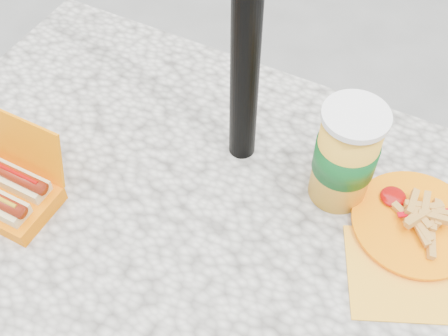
% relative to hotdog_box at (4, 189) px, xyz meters
% --- Properties ---
extents(picnic_table, '(1.20, 0.80, 0.75)m').
position_rel_hotdog_box_xyz_m(picnic_table, '(0.32, 0.14, -0.14)').
color(picnic_table, beige).
rests_on(picnic_table, ground).
extents(hotdog_box, '(0.18, 0.15, 0.15)m').
position_rel_hotdog_box_xyz_m(hotdog_box, '(0.00, 0.00, 0.00)').
color(hotdog_box, '#FF7E00').
rests_on(hotdog_box, picnic_table).
extents(fries_plate, '(0.23, 0.33, 0.05)m').
position_rel_hotdog_box_xyz_m(fries_plate, '(0.67, 0.28, -0.02)').
color(fries_plate, '#F8A824').
rests_on(fries_plate, picnic_table).
extents(soda_cup, '(0.11, 0.11, 0.21)m').
position_rel_hotdog_box_xyz_m(soda_cup, '(0.52, 0.29, 0.07)').
color(soda_cup, gold).
rests_on(soda_cup, picnic_table).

